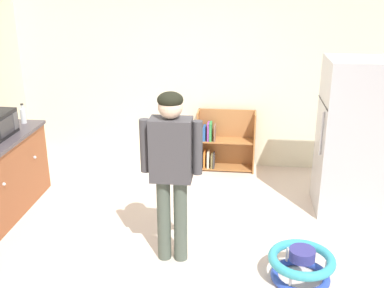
{
  "coord_description": "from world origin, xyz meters",
  "views": [
    {
      "loc": [
        0.56,
        -4.03,
        2.65
      ],
      "look_at": [
        0.08,
        0.38,
        1.01
      ],
      "focal_mm": 43.65,
      "sensor_mm": 36.0,
      "label": 1
    }
  ],
  "objects": [
    {
      "name": "back_wall",
      "position": [
        0.0,
        2.33,
        1.35
      ],
      "size": [
        5.2,
        0.06,
        2.7
      ],
      "primitive_type": "cube",
      "color": "silver",
      "rests_on": "ground"
    },
    {
      "name": "bookshelf",
      "position": [
        0.3,
        2.15,
        0.38
      ],
      "size": [
        0.8,
        0.28,
        0.85
      ],
      "color": "#A56A37",
      "rests_on": "ground"
    },
    {
      "name": "refrigerator",
      "position": [
        1.81,
        1.11,
        0.89
      ],
      "size": [
        0.73,
        0.68,
        1.78
      ],
      "color": "#B7BABF",
      "rests_on": "ground"
    },
    {
      "name": "standing_person",
      "position": [
        -0.06,
        -0.15,
        1.02
      ],
      "size": [
        0.57,
        0.23,
        1.68
      ],
      "color": "#4A564B",
      "rests_on": "ground"
    },
    {
      "name": "ground_plane",
      "position": [
        0.0,
        0.0,
        0.0
      ],
      "size": [
        12.0,
        12.0,
        0.0
      ],
      "primitive_type": "plane",
      "color": "beige",
      "rests_on": "ground"
    },
    {
      "name": "baby_walker",
      "position": [
        1.15,
        -0.36,
        0.16
      ],
      "size": [
        0.6,
        0.6,
        0.32
      ],
      "color": "#2B49B6",
      "rests_on": "ground"
    },
    {
      "name": "clear_bottle",
      "position": [
        -2.09,
        1.18,
        1.0
      ],
      "size": [
        0.07,
        0.07,
        0.25
      ],
      "color": "silver",
      "rests_on": "kitchen_counter"
    }
  ]
}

